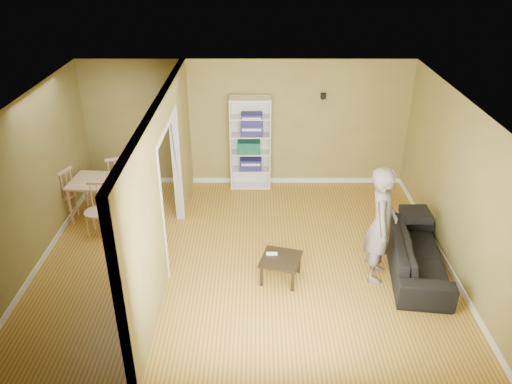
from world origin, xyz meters
TOP-DOWN VIEW (x-y plane):
  - room_shell at (0.00, 0.00)m, footprint 6.50×6.50m
  - partition at (-1.20, 0.00)m, footprint 0.22×5.50m
  - wall_speaker at (1.50, 2.69)m, footprint 0.10×0.10m
  - sofa at (2.70, -0.33)m, footprint 2.17×1.14m
  - person at (2.05, -0.47)m, footprint 0.91×0.79m
  - bookshelf at (0.08, 2.60)m, footprint 0.80×0.35m
  - paper_box_navy_a at (0.09, 2.56)m, footprint 0.44×0.29m
  - paper_box_teal at (0.05, 2.56)m, footprint 0.45×0.30m
  - paper_box_navy_b at (0.11, 2.56)m, footprint 0.44×0.29m
  - paper_box_navy_c at (0.11, 2.56)m, footprint 0.42×0.27m
  - coffee_table at (0.58, -0.57)m, footprint 0.57×0.57m
  - game_controller at (0.44, -0.48)m, footprint 0.17×0.04m
  - dining_table at (-2.57, 1.33)m, footprint 1.18×0.79m
  - chair_left at (-3.35, 1.28)m, footprint 0.60×0.60m
  - chair_near at (-2.55, 0.70)m, footprint 0.45×0.45m
  - chair_far at (-2.54, 2.01)m, footprint 0.57×0.57m

SIDE VIEW (x-z plane):
  - coffee_table at x=0.58m, z-range 0.13..0.51m
  - sofa at x=2.70m, z-range 0.00..0.79m
  - game_controller at x=0.44m, z-range 0.38..0.41m
  - chair_near at x=-2.55m, z-range 0.00..0.94m
  - chair_far at x=-2.54m, z-range 0.00..0.96m
  - chair_left at x=-3.35m, z-range 0.00..1.01m
  - paper_box_navy_a at x=0.09m, z-range 0.40..0.63m
  - dining_table at x=-2.57m, z-range 0.29..1.03m
  - paper_box_teal at x=0.05m, z-range 0.78..1.01m
  - bookshelf at x=0.08m, z-range 0.00..1.91m
  - person at x=2.05m, z-range 0.00..2.15m
  - paper_box_navy_b at x=0.11m, z-range 1.15..1.38m
  - room_shell at x=0.00m, z-range -1.95..4.55m
  - partition at x=-1.20m, z-range 0.00..2.60m
  - paper_box_navy_c at x=0.11m, z-range 1.36..1.58m
  - wall_speaker at x=1.50m, z-range 1.85..1.95m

